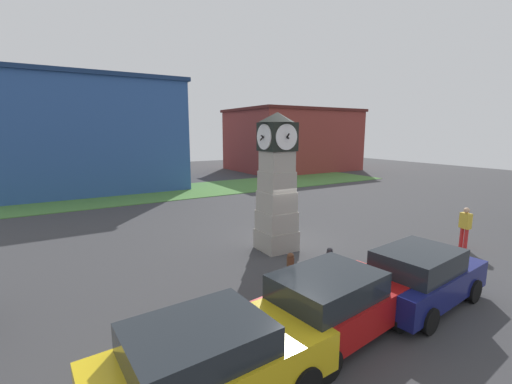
# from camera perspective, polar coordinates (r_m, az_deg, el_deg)

# --- Properties ---
(ground_plane) EXTENTS (78.41, 78.41, 0.00)m
(ground_plane) POSITION_cam_1_polar(r_m,az_deg,el_deg) (14.55, 4.73, -8.46)
(ground_plane) COLOR #38383A
(clock_tower) EXTENTS (1.49, 1.55, 5.33)m
(clock_tower) POSITION_cam_1_polar(r_m,az_deg,el_deg) (13.19, 3.48, 0.97)
(clock_tower) COLOR #9B968C
(clock_tower) RESTS_ON ground_plane
(bollard_near_tower) EXTENTS (0.28, 0.28, 0.91)m
(bollard_near_tower) POSITION_cam_1_polar(r_m,az_deg,el_deg) (12.22, 26.14, -10.89)
(bollard_near_tower) COLOR brown
(bollard_near_tower) RESTS_ON ground_plane
(bollard_mid_row) EXTENTS (0.27, 0.27, 1.03)m
(bollard_mid_row) POSITION_cam_1_polar(r_m,az_deg,el_deg) (11.69, 19.66, -11.05)
(bollard_mid_row) COLOR #333338
(bollard_mid_row) RESTS_ON ground_plane
(bollard_far_row) EXTENTS (0.20, 0.20, 0.99)m
(bollard_far_row) POSITION_cam_1_polar(r_m,az_deg,el_deg) (11.39, 12.12, -11.34)
(bollard_far_row) COLOR #333338
(bollard_far_row) RESTS_ON ground_plane
(bollard_end_row) EXTENTS (0.24, 0.24, 0.89)m
(bollard_end_row) POSITION_cam_1_polar(r_m,az_deg,el_deg) (11.03, 5.75, -12.19)
(bollard_end_row) COLOR brown
(bollard_end_row) RESTS_ON ground_plane
(car_navy_sedan) EXTENTS (4.25, 2.18, 1.53)m
(car_navy_sedan) POSITION_cam_1_polar(r_m,az_deg,el_deg) (6.51, -7.50, -26.13)
(car_navy_sedan) COLOR gold
(car_navy_sedan) RESTS_ON ground_plane
(car_near_tower) EXTENTS (4.36, 2.37, 1.56)m
(car_near_tower) POSITION_cam_1_polar(r_m,az_deg,el_deg) (8.31, 12.74, -17.60)
(car_near_tower) COLOR #A51111
(car_near_tower) RESTS_ON ground_plane
(car_by_building) EXTENTS (4.14, 2.18, 1.58)m
(car_by_building) POSITION_cam_1_polar(r_m,az_deg,el_deg) (10.39, 25.78, -12.55)
(car_by_building) COLOR navy
(car_by_building) RESTS_ON ground_plane
(pedestrian_near_bench) EXTENTS (0.44, 0.32, 1.59)m
(pedestrian_near_bench) POSITION_cam_1_polar(r_m,az_deg,el_deg) (28.01, -31.10, 1.02)
(pedestrian_near_bench) COLOR #338C4C
(pedestrian_near_bench) RESTS_ON ground_plane
(pedestrian_crossing_lot) EXTENTS (0.33, 0.45, 1.66)m
(pedestrian_crossing_lot) POSITION_cam_1_polar(r_m,az_deg,el_deg) (15.95, 31.49, -4.73)
(pedestrian_crossing_lot) COLOR red
(pedestrian_crossing_lot) RESTS_ON ground_plane
(warehouse_blue_far) EXTENTS (14.19, 11.17, 8.64)m
(warehouse_blue_far) POSITION_cam_1_polar(r_m,az_deg,el_deg) (31.35, -26.54, 8.53)
(warehouse_blue_far) COLOR #2D5193
(warehouse_blue_far) RESTS_ON ground_plane
(storefront_low_left) EXTENTS (13.94, 10.86, 7.15)m
(storefront_low_left) POSITION_cam_1_polar(r_m,az_deg,el_deg) (42.13, 6.00, 8.65)
(storefront_low_left) COLOR maroon
(storefront_low_left) RESTS_ON ground_plane
(grass_verge_far) EXTENTS (47.05, 6.77, 0.04)m
(grass_verge_far) POSITION_cam_1_polar(r_m,az_deg,el_deg) (26.31, -21.08, -0.65)
(grass_verge_far) COLOR #477A38
(grass_verge_far) RESTS_ON ground_plane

